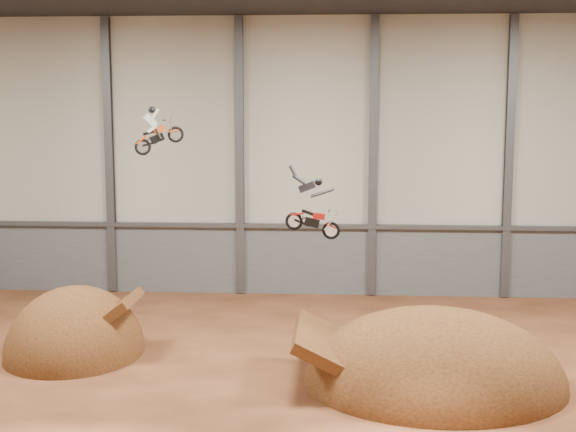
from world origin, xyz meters
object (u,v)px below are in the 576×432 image
at_px(landing_ramp, 434,384).
at_px(fmx_rider_b, 311,203).
at_px(takeoff_ramp, 75,354).
at_px(fmx_rider_a, 162,125).

bearing_deg(landing_ramp, fmx_rider_b, 169.21).
height_order(takeoff_ramp, landing_ramp, takeoff_ramp).
bearing_deg(takeoff_ramp, landing_ramp, -10.56).
height_order(takeoff_ramp, fmx_rider_b, fmx_rider_b).
distance_m(fmx_rider_a, fmx_rider_b, 7.14).
relative_size(fmx_rider_a, fmx_rider_b, 0.76).
xyz_separation_m(landing_ramp, fmx_rider_a, (-10.28, 3.83, 8.88)).
relative_size(takeoff_ramp, fmx_rider_a, 3.08).
xyz_separation_m(fmx_rider_a, fmx_rider_b, (5.91, -3.00, -2.63)).
bearing_deg(fmx_rider_a, fmx_rider_b, -48.00).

